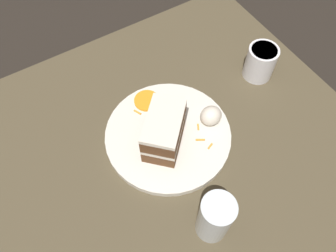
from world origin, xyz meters
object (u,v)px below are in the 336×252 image
object	(u,v)px
cake_slice	(164,131)
orange_garnish	(147,101)
plate	(168,135)
drinking_glass	(214,219)
cream_dollop	(210,115)
coffee_mug	(261,61)

from	to	relation	value
cake_slice	orange_garnish	distance (m)	0.13
plate	drinking_glass	size ratio (longest dim) A/B	2.22
plate	cake_slice	world-z (taller)	cake_slice
plate	cream_dollop	world-z (taller)	cream_dollop
coffee_mug	cake_slice	bearing A→B (deg)	-170.33
plate	coffee_mug	world-z (taller)	coffee_mug
plate	drinking_glass	bearing A→B (deg)	-99.03
plate	orange_garnish	distance (m)	0.11
drinking_glass	coffee_mug	world-z (taller)	drinking_glass
drinking_glass	coffee_mug	bearing A→B (deg)	38.21
drinking_glass	orange_garnish	bearing A→B (deg)	83.27
plate	drinking_glass	xyz separation A→B (m)	(-0.04, -0.23, 0.05)
cream_dollop	drinking_glass	world-z (taller)	drinking_glass
drinking_glass	coffee_mug	xyz separation A→B (m)	(0.34, 0.27, -0.01)
plate	cream_dollop	bearing A→B (deg)	-10.70
cream_dollop	drinking_glass	distance (m)	0.25
orange_garnish	drinking_glass	world-z (taller)	drinking_glass
cream_dollop	coffee_mug	bearing A→B (deg)	16.94
plate	orange_garnish	world-z (taller)	orange_garnish
cake_slice	drinking_glass	distance (m)	0.21
cake_slice	coffee_mug	xyz separation A→B (m)	(0.32, 0.06, -0.02)
plate	orange_garnish	xyz separation A→B (m)	(0.00, 0.11, 0.01)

